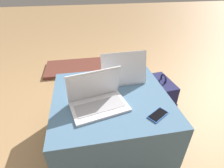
% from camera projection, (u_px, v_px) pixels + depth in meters
% --- Properties ---
extents(ground_plane, '(14.00, 14.00, 0.00)m').
position_uv_depth(ground_plane, '(111.00, 139.00, 1.48)').
color(ground_plane, tan).
extents(ottoman, '(0.81, 0.78, 0.45)m').
position_uv_depth(ottoman, '(111.00, 119.00, 1.35)').
color(ottoman, '#2A3D4E').
rests_on(ottoman, ground_plane).
extents(laptop_near, '(0.40, 0.30, 0.23)m').
position_uv_depth(laptop_near, '(98.00, 99.00, 1.12)').
color(laptop_near, silver).
rests_on(laptop_near, ottoman).
extents(laptop_far, '(0.35, 0.26, 0.26)m').
position_uv_depth(laptop_far, '(122.00, 74.00, 1.38)').
color(laptop_far, silver).
rests_on(laptop_far, ottoman).
extents(cell_phone, '(0.15, 0.13, 0.01)m').
position_uv_depth(cell_phone, '(158.00, 115.00, 1.06)').
color(cell_phone, '#1E4C9E').
rests_on(cell_phone, ottoman).
extents(backpack, '(0.21, 0.31, 0.47)m').
position_uv_depth(backpack, '(160.00, 100.00, 1.60)').
color(backpack, '#23234C').
rests_on(backpack, ground_plane).
extents(fireplace_hearth, '(1.40, 0.50, 0.04)m').
position_uv_depth(fireplace_hearth, '(95.00, 66.00, 2.56)').
color(fireplace_hearth, brown).
rests_on(fireplace_hearth, ground_plane).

